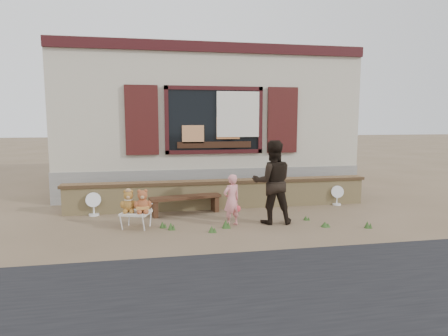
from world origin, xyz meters
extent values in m
plane|color=brown|center=(0.00, 0.00, 0.00)|extent=(80.00, 80.00, 0.00)
cube|color=#B0A98E|center=(0.00, 4.50, 2.40)|extent=(8.00, 5.00, 3.20)
cube|color=gray|center=(0.00, 4.50, 0.40)|extent=(8.04, 5.04, 0.80)
cube|color=black|center=(0.00, 1.97, 2.05)|extent=(2.30, 0.04, 1.50)
cube|color=#360F11|center=(0.00, 1.95, 2.85)|extent=(2.50, 0.08, 0.10)
cube|color=#360F11|center=(0.00, 1.95, 1.25)|extent=(2.50, 0.08, 0.10)
cube|color=#360F11|center=(-1.20, 1.95, 2.05)|extent=(0.10, 0.08, 1.70)
cube|color=#360F11|center=(1.20, 1.95, 2.05)|extent=(0.10, 0.08, 1.70)
cube|color=black|center=(-1.80, 1.94, 2.05)|extent=(0.80, 0.07, 1.70)
cube|color=black|center=(1.80, 1.94, 2.05)|extent=(0.80, 0.07, 1.70)
cube|color=silver|center=(0.60, 1.90, 2.20)|extent=(1.10, 0.02, 1.15)
cube|color=#360F11|center=(0.00, 1.98, 3.85)|extent=(8.00, 0.12, 0.25)
cube|color=black|center=(0.00, 1.94, 1.43)|extent=(1.90, 0.06, 0.16)
cube|color=tan|center=(-0.55, 1.94, 1.70)|extent=(0.55, 0.06, 0.45)
cube|color=#E08447|center=(0.35, 1.94, 1.85)|extent=(0.60, 0.06, 0.55)
cube|color=tan|center=(0.00, 1.00, 0.30)|extent=(7.00, 0.30, 0.60)
cube|color=brown|center=(0.00, 1.00, 0.63)|extent=(7.10, 0.36, 0.07)
cube|color=#382113|center=(-0.86, 0.60, 0.37)|extent=(1.61, 0.65, 0.06)
cube|color=#382113|center=(-1.53, 0.46, 0.17)|extent=(0.16, 0.31, 0.33)
cube|color=#382113|center=(-0.19, 0.74, 0.17)|extent=(0.16, 0.31, 0.33)
cube|color=silver|center=(-1.88, -0.33, 0.30)|extent=(0.63, 0.59, 0.04)
cylinder|color=silver|center=(-2.15, -0.45, 0.14)|extent=(0.03, 0.03, 0.28)
cylinder|color=silver|center=(-1.73, -0.59, 0.14)|extent=(0.03, 0.03, 0.28)
cylinder|color=silver|center=(-2.02, -0.07, 0.14)|extent=(0.03, 0.03, 0.28)
cylinder|color=silver|center=(-1.61, -0.21, 0.14)|extent=(0.03, 0.03, 0.28)
imported|color=pink|center=(-0.05, -0.48, 0.51)|extent=(0.44, 0.37, 1.01)
imported|color=black|center=(0.79, -0.44, 0.83)|extent=(0.88, 0.72, 1.66)
cylinder|color=white|center=(-2.83, 0.80, 0.02)|extent=(0.22, 0.22, 0.04)
cylinder|color=white|center=(-2.83, 0.80, 0.16)|extent=(0.04, 0.04, 0.28)
cylinder|color=white|center=(-2.83, 0.80, 0.36)|extent=(0.33, 0.14, 0.32)
cylinder|color=white|center=(2.83, 0.80, 0.02)|extent=(0.20, 0.20, 0.04)
cylinder|color=white|center=(2.83, 0.80, 0.15)|extent=(0.03, 0.03, 0.26)
cylinder|color=white|center=(2.83, 0.80, 0.33)|extent=(0.31, 0.16, 0.30)
cone|color=#315321|center=(-0.50, -0.86, 0.06)|extent=(0.13, 0.13, 0.12)
cone|color=#315321|center=(-0.19, -0.64, 0.08)|extent=(0.15, 0.15, 0.16)
cone|color=#315321|center=(1.54, -0.37, 0.05)|extent=(0.11, 0.11, 0.09)
cone|color=#315321|center=(-1.39, -0.40, 0.06)|extent=(0.11, 0.11, 0.12)
cone|color=#315321|center=(2.48, -1.13, 0.07)|extent=(0.11, 0.11, 0.14)
cone|color=#315321|center=(1.72, -0.90, 0.05)|extent=(0.16, 0.16, 0.10)
cone|color=#315321|center=(-1.23, -0.56, 0.07)|extent=(0.11, 0.11, 0.14)
camera|label=1|loc=(-1.47, -7.48, 2.06)|focal=30.00mm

